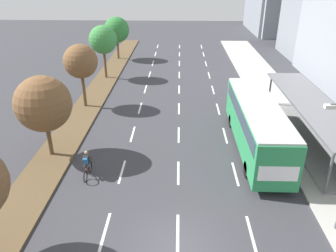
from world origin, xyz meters
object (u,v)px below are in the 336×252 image
at_px(cyclist, 87,165).
at_px(median_tree_fifth, 117,30).
at_px(bus, 257,122).
at_px(median_tree_second, 43,104).
at_px(median_tree_fourth, 103,40).
at_px(bus_shelter, 314,117).
at_px(median_tree_third, 81,62).

distance_m(cyclist, median_tree_fifth, 28.46).
distance_m(bus, median_tree_second, 13.94).
xyz_separation_m(median_tree_fourth, median_tree_fifth, (-0.05, 8.58, -0.39)).
xyz_separation_m(bus_shelter, cyclist, (-14.98, -5.10, -1.07)).
xyz_separation_m(bus_shelter, bus, (-4.28, -1.29, 0.20)).
xyz_separation_m(bus, median_tree_fourth, (-13.58, 15.74, 2.26)).
bearing_deg(median_tree_second, median_tree_third, 89.62).
distance_m(cyclist, median_tree_second, 4.88).
bearing_deg(bus_shelter, median_tree_second, -171.50).
height_order(median_tree_fourth, median_tree_fifth, median_tree_fourth).
xyz_separation_m(bus, cyclist, (-10.70, -3.81, -1.28)).
distance_m(bus_shelter, median_tree_fifth, 29.25).
xyz_separation_m(bus_shelter, median_tree_fifth, (-17.91, 23.03, 2.07)).
xyz_separation_m(cyclist, median_tree_third, (-3.01, 10.97, 3.38)).
bearing_deg(median_tree_second, cyclist, -38.00).
distance_m(bus, median_tree_third, 15.61).
distance_m(median_tree_second, median_tree_fourth, 17.17).
height_order(bus, median_tree_second, median_tree_second).
bearing_deg(median_tree_second, bus_shelter, 8.50).
bearing_deg(median_tree_third, median_tree_second, -90.38).
distance_m(median_tree_third, median_tree_fifth, 17.16).
distance_m(bus_shelter, median_tree_fourth, 23.11).
bearing_deg(bus_shelter, median_tree_fourth, 141.01).
bearing_deg(bus, cyclist, -160.41).
xyz_separation_m(median_tree_third, median_tree_fourth, (0.13, 8.58, 0.15)).
xyz_separation_m(bus, median_tree_second, (-13.77, -1.41, 1.66)).
height_order(bus_shelter, bus, bus).
bearing_deg(bus, bus_shelter, 16.73).
distance_m(cyclist, median_tree_third, 11.87).
height_order(cyclist, median_tree_fifth, median_tree_fifth).
distance_m(median_tree_fourth, median_tree_fifth, 8.59).
bearing_deg(bus, median_tree_fourth, 130.78).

